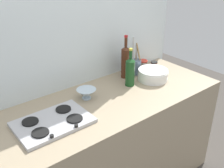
{
  "coord_description": "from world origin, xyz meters",
  "views": [
    {
      "loc": [
        -1.08,
        -1.35,
        1.89
      ],
      "look_at": [
        0.0,
        0.0,
        1.02
      ],
      "focal_mm": 42.68,
      "sensor_mm": 36.0,
      "label": 1
    }
  ],
  "objects_px": {
    "wine_bottle_leftmost": "(125,61)",
    "stovetop_hob": "(53,122)",
    "plate_stack": "(153,75)",
    "condiment_jar_rear": "(154,67)",
    "condiment_jar_front": "(143,65)",
    "wine_bottle_mid_left": "(130,71)",
    "mixing_bowl": "(86,93)",
    "utensil_crock": "(136,66)"
  },
  "relations": [
    {
      "from": "mixing_bowl",
      "to": "utensil_crock",
      "type": "distance_m",
      "value": 0.61
    },
    {
      "from": "stovetop_hob",
      "to": "wine_bottle_mid_left",
      "type": "xyz_separation_m",
      "value": [
        0.75,
        0.11,
        0.11
      ]
    },
    {
      "from": "utensil_crock",
      "to": "mixing_bowl",
      "type": "bearing_deg",
      "value": -169.81
    },
    {
      "from": "condiment_jar_rear",
      "to": "plate_stack",
      "type": "bearing_deg",
      "value": -139.52
    },
    {
      "from": "stovetop_hob",
      "to": "mixing_bowl",
      "type": "relative_size",
      "value": 3.2
    },
    {
      "from": "condiment_jar_front",
      "to": "condiment_jar_rear",
      "type": "distance_m",
      "value": 0.1
    },
    {
      "from": "stovetop_hob",
      "to": "condiment_jar_rear",
      "type": "bearing_deg",
      "value": 8.56
    },
    {
      "from": "utensil_crock",
      "to": "condiment_jar_rear",
      "type": "height_order",
      "value": "utensil_crock"
    },
    {
      "from": "utensil_crock",
      "to": "condiment_jar_front",
      "type": "relative_size",
      "value": 3.45
    },
    {
      "from": "wine_bottle_mid_left",
      "to": "condiment_jar_front",
      "type": "bearing_deg",
      "value": 27.06
    },
    {
      "from": "condiment_jar_front",
      "to": "stovetop_hob",
      "type": "bearing_deg",
      "value": -166.12
    },
    {
      "from": "plate_stack",
      "to": "mixing_bowl",
      "type": "distance_m",
      "value": 0.63
    },
    {
      "from": "plate_stack",
      "to": "mixing_bowl",
      "type": "bearing_deg",
      "value": 172.73
    },
    {
      "from": "stovetop_hob",
      "to": "condiment_jar_rear",
      "type": "xyz_separation_m",
      "value": [
        1.1,
        0.17,
        0.04
      ]
    },
    {
      "from": "stovetop_hob",
      "to": "utensil_crock",
      "type": "bearing_deg",
      "value": 14.61
    },
    {
      "from": "wine_bottle_mid_left",
      "to": "wine_bottle_leftmost",
      "type": "bearing_deg",
      "value": 62.38
    },
    {
      "from": "utensil_crock",
      "to": "condiment_jar_front",
      "type": "bearing_deg",
      "value": 7.35
    },
    {
      "from": "wine_bottle_mid_left",
      "to": "condiment_jar_front",
      "type": "distance_m",
      "value": 0.35
    },
    {
      "from": "plate_stack",
      "to": "condiment_jar_rear",
      "type": "xyz_separation_m",
      "value": [
        0.12,
        0.11,
        0.01
      ]
    },
    {
      "from": "mixing_bowl",
      "to": "utensil_crock",
      "type": "bearing_deg",
      "value": 10.19
    },
    {
      "from": "condiment_jar_front",
      "to": "condiment_jar_rear",
      "type": "relative_size",
      "value": 0.93
    },
    {
      "from": "mixing_bowl",
      "to": "wine_bottle_mid_left",
      "type": "bearing_deg",
      "value": -4.84
    },
    {
      "from": "utensil_crock",
      "to": "condiment_jar_rear",
      "type": "relative_size",
      "value": 3.21
    },
    {
      "from": "condiment_jar_front",
      "to": "wine_bottle_leftmost",
      "type": "bearing_deg",
      "value": -176.83
    },
    {
      "from": "wine_bottle_mid_left",
      "to": "utensil_crock",
      "type": "relative_size",
      "value": 0.96
    },
    {
      "from": "condiment_jar_rear",
      "to": "wine_bottle_leftmost",
      "type": "bearing_deg",
      "value": 162.95
    },
    {
      "from": "wine_bottle_leftmost",
      "to": "condiment_jar_front",
      "type": "xyz_separation_m",
      "value": [
        0.23,
        0.01,
        -0.1
      ]
    },
    {
      "from": "stovetop_hob",
      "to": "wine_bottle_leftmost",
      "type": "relative_size",
      "value": 1.26
    },
    {
      "from": "utensil_crock",
      "to": "condiment_jar_rear",
      "type": "distance_m",
      "value": 0.17
    },
    {
      "from": "condiment_jar_front",
      "to": "condiment_jar_rear",
      "type": "bearing_deg",
      "value": -66.88
    },
    {
      "from": "wine_bottle_mid_left",
      "to": "condiment_jar_rear",
      "type": "relative_size",
      "value": 3.08
    },
    {
      "from": "mixing_bowl",
      "to": "condiment_jar_rear",
      "type": "distance_m",
      "value": 0.75
    },
    {
      "from": "plate_stack",
      "to": "condiment_jar_rear",
      "type": "bearing_deg",
      "value": 40.48
    },
    {
      "from": "condiment_jar_front",
      "to": "utensil_crock",
      "type": "bearing_deg",
      "value": -172.65
    },
    {
      "from": "wine_bottle_leftmost",
      "to": "condiment_jar_front",
      "type": "distance_m",
      "value": 0.25
    },
    {
      "from": "stovetop_hob",
      "to": "condiment_jar_front",
      "type": "bearing_deg",
      "value": 13.88
    },
    {
      "from": "plate_stack",
      "to": "wine_bottle_leftmost",
      "type": "relative_size",
      "value": 0.69
    },
    {
      "from": "plate_stack",
      "to": "utensil_crock",
      "type": "height_order",
      "value": "utensil_crock"
    },
    {
      "from": "wine_bottle_leftmost",
      "to": "stovetop_hob",
      "type": "bearing_deg",
      "value": -163.29
    },
    {
      "from": "stovetop_hob",
      "to": "wine_bottle_mid_left",
      "type": "relative_size",
      "value": 1.49
    },
    {
      "from": "stovetop_hob",
      "to": "condiment_jar_front",
      "type": "height_order",
      "value": "condiment_jar_front"
    },
    {
      "from": "wine_bottle_leftmost",
      "to": "condiment_jar_rear",
      "type": "distance_m",
      "value": 0.3
    }
  ]
}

